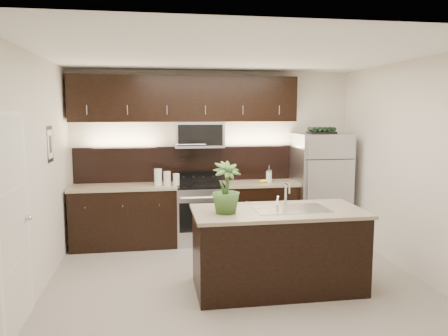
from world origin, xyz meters
TOP-DOWN VIEW (x-y plane):
  - ground at (0.00, 0.00)m, footprint 4.50×4.50m
  - room_walls at (-0.11, -0.04)m, footprint 4.52×4.02m
  - counter_run at (-0.46, 1.69)m, footprint 3.51×0.65m
  - upper_fixtures at (-0.43, 1.84)m, footprint 3.49×0.40m
  - island at (0.44, -0.26)m, footprint 1.96×0.96m
  - sink_faucet at (0.59, -0.25)m, footprint 0.84×0.50m
  - refrigerator at (1.69, 1.63)m, footprint 0.82×0.74m
  - wine_rack at (1.69, 1.63)m, footprint 0.42×0.26m
  - plant at (-0.17, -0.32)m, footprint 0.39×0.39m
  - canisters at (-0.79, 1.62)m, footprint 0.38×0.16m
  - french_press at (0.84, 1.64)m, footprint 0.09×0.09m
  - bananas at (0.70, 1.61)m, footprint 0.19×0.17m

SIDE VIEW (x-z plane):
  - ground at x=0.00m, z-range 0.00..0.00m
  - counter_run at x=-0.46m, z-range 0.00..0.94m
  - island at x=0.44m, z-range 0.00..0.94m
  - refrigerator at x=1.69m, z-range 0.00..1.71m
  - sink_faucet at x=0.59m, z-range 0.81..1.10m
  - bananas at x=0.70m, z-range 0.94..0.99m
  - french_press at x=0.84m, z-range 0.91..1.17m
  - canisters at x=-0.79m, z-range 0.93..1.18m
  - plant at x=-0.17m, z-range 0.94..1.51m
  - room_walls at x=-0.11m, z-range 0.34..3.05m
  - wine_rack at x=1.69m, z-range 1.71..1.81m
  - upper_fixtures at x=-0.43m, z-range 1.31..2.97m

